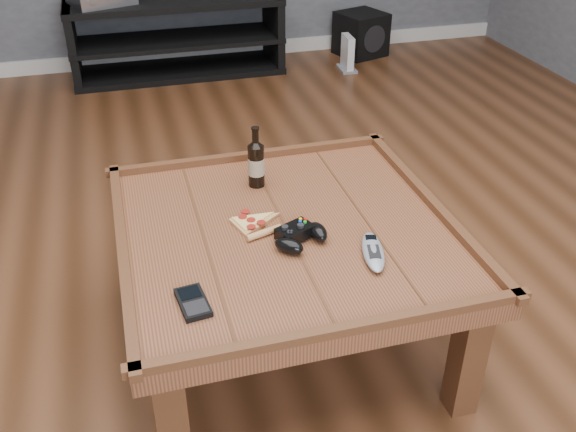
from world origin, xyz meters
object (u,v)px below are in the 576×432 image
object	(u,v)px
coffee_table	(286,244)
pizza_slice	(253,224)
game_controller	(300,236)
subwoofer	(361,34)
game_console	(347,55)
smartphone	(193,302)
remote_control	(373,252)
beer_bottle	(256,162)
media_console	(177,38)

from	to	relation	value
coffee_table	pizza_slice	distance (m)	0.12
game_controller	pizza_slice	world-z (taller)	game_controller
coffee_table	game_controller	size ratio (longest dim) A/B	5.80
subwoofer	pizza_slice	bearing A→B (deg)	-135.79
game_controller	game_console	distance (m)	2.84
coffee_table	smartphone	distance (m)	0.44
remote_control	subwoofer	size ratio (longest dim) A/B	0.53
beer_bottle	pizza_slice	xyz separation A→B (m)	(-0.07, -0.24, -0.08)
media_console	pizza_slice	distance (m)	2.72
game_controller	beer_bottle	bearing A→B (deg)	72.09
coffee_table	game_controller	bearing A→B (deg)	-78.16
pizza_slice	smartphone	distance (m)	0.40
smartphone	pizza_slice	bearing A→B (deg)	47.47
smartphone	remote_control	xyz separation A→B (m)	(0.52, 0.08, 0.01)
coffee_table	beer_bottle	distance (m)	0.32
coffee_table	subwoofer	bearing A→B (deg)	64.36
pizza_slice	coffee_table	bearing A→B (deg)	-40.21
smartphone	remote_control	bearing A→B (deg)	1.51
pizza_slice	remote_control	bearing A→B (deg)	-56.76
game_controller	remote_control	bearing A→B (deg)	-57.84
smartphone	game_console	bearing A→B (deg)	55.49
game_controller	game_console	world-z (taller)	game_controller
coffee_table	beer_bottle	xyz separation A→B (m)	(-0.02, 0.29, 0.14)
media_console	beer_bottle	size ratio (longest dim) A/B	6.61
coffee_table	game_console	distance (m)	2.76
media_console	coffee_table	bearing A→B (deg)	-90.00
beer_bottle	game_console	size ratio (longest dim) A/B	0.89
pizza_slice	remote_control	distance (m)	0.38
smartphone	subwoofer	world-z (taller)	smartphone
beer_bottle	pizza_slice	distance (m)	0.27
remote_control	subwoofer	xyz separation A→B (m)	(1.14, 3.00, -0.31)
coffee_table	pizza_slice	size ratio (longest dim) A/B	4.39
subwoofer	game_console	bearing A→B (deg)	-143.95
game_controller	smartphone	size ratio (longest dim) A/B	1.30
pizza_slice	game_console	size ratio (longest dim) A/B	0.98
coffee_table	pizza_slice	world-z (taller)	coffee_table
media_console	game_console	world-z (taller)	media_console
smartphone	game_console	xyz separation A→B (m)	(1.46, 2.79, -0.35)
pizza_slice	smartphone	world-z (taller)	pizza_slice
media_console	game_controller	world-z (taller)	game_controller
media_console	remote_control	world-z (taller)	media_console
beer_bottle	game_console	distance (m)	2.54
media_console	pizza_slice	world-z (taller)	media_console
game_controller	media_console	bearing A→B (deg)	65.89
smartphone	beer_bottle	bearing A→B (deg)	55.18
pizza_slice	game_console	distance (m)	2.77
coffee_table	remote_control	size ratio (longest dim) A/B	5.02
pizza_slice	game_console	xyz separation A→B (m)	(1.23, 2.46, -0.35)
coffee_table	smartphone	world-z (taller)	coffee_table
coffee_table	subwoofer	size ratio (longest dim) A/B	2.67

